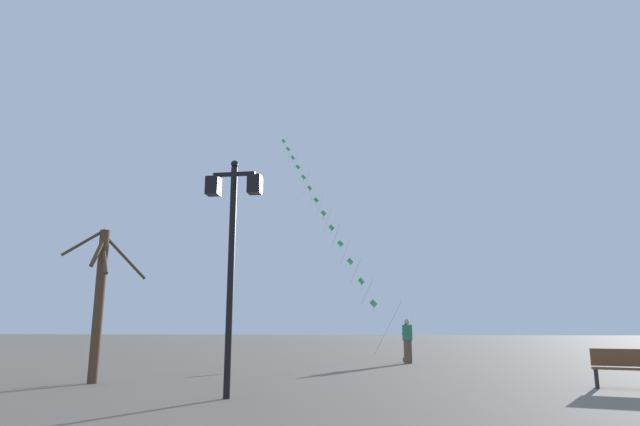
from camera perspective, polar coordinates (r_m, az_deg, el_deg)
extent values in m
plane|color=#756B5B|center=(20.92, 5.17, -15.85)|extent=(160.00, 160.00, 0.00)
cylinder|color=black|center=(11.29, -9.52, -6.86)|extent=(0.14, 0.14, 4.77)
sphere|color=black|center=(11.77, -9.10, 5.18)|extent=(0.16, 0.16, 0.16)
cube|color=black|center=(11.70, -9.14, 4.11)|extent=(0.92, 0.08, 0.08)
cube|color=black|center=(11.78, -11.33, 2.82)|extent=(0.28, 0.28, 0.40)
cube|color=beige|center=(11.78, -11.33, 2.82)|extent=(0.19, 0.19, 0.30)
cube|color=black|center=(11.51, -6.98, 3.03)|extent=(0.28, 0.28, 0.40)
cube|color=beige|center=(11.51, -6.98, 3.03)|extent=(0.19, 0.19, 0.30)
cylinder|color=brown|center=(22.71, 8.91, -15.23)|extent=(0.06, 0.06, 0.18)
cylinder|color=silver|center=(23.94, 7.22, -12.15)|extent=(1.31, 2.54, 2.30)
cylinder|color=silver|center=(25.92, 5.06, -8.39)|extent=(0.67, 1.28, 1.16)
cylinder|color=silver|center=(27.32, 3.81, -6.18)|extent=(0.67, 1.28, 1.16)
cylinder|color=silver|center=(28.76, 2.70, -4.19)|extent=(0.67, 1.28, 1.16)
cylinder|color=silver|center=(30.24, 1.70, -2.40)|extent=(0.67, 1.28, 1.16)
cylinder|color=silver|center=(31.76, 0.80, -0.77)|extent=(0.67, 1.28, 1.16)
cylinder|color=silver|center=(33.31, -0.02, 0.71)|extent=(0.67, 1.28, 1.16)
cylinder|color=silver|center=(34.88, -0.77, 2.06)|extent=(0.67, 1.28, 1.16)
cylinder|color=silver|center=(36.48, -1.45, 3.29)|extent=(0.67, 1.28, 1.16)
cylinder|color=silver|center=(38.10, -2.08, 4.41)|extent=(0.67, 1.28, 1.16)
cylinder|color=silver|center=(39.73, -2.66, 5.44)|extent=(0.67, 1.28, 1.16)
cylinder|color=silver|center=(41.39, -3.19, 6.39)|extent=(0.67, 1.28, 1.16)
cylinder|color=silver|center=(43.05, -3.68, 7.27)|extent=(0.67, 1.28, 1.16)
cube|color=green|center=(25.25, 5.73, -9.58)|extent=(0.35, 0.16, 0.38)
cylinder|color=green|center=(25.24, 5.75, -10.18)|extent=(0.02, 0.03, 0.22)
cube|color=green|center=(26.61, 4.42, -7.26)|extent=(0.31, 0.23, 0.38)
cylinder|color=green|center=(26.59, 4.43, -7.92)|extent=(0.03, 0.04, 0.31)
cube|color=green|center=(28.03, 3.24, -5.16)|extent=(0.34, 0.19, 0.38)
cylinder|color=green|center=(28.00, 3.25, -5.78)|extent=(0.04, 0.05, 0.30)
cube|color=green|center=(29.49, 2.19, -3.27)|extent=(0.36, 0.15, 0.38)
cylinder|color=green|center=(29.46, 2.19, -3.76)|extent=(0.02, 0.03, 0.20)
cube|color=green|center=(31.00, 1.24, -1.56)|extent=(0.36, 0.14, 0.38)
cylinder|color=green|center=(30.95, 1.24, -2.04)|extent=(0.02, 0.03, 0.22)
cube|color=green|center=(32.53, 0.38, -0.01)|extent=(0.36, 0.14, 0.38)
cylinder|color=green|center=(32.47, 0.38, -0.51)|extent=(0.02, 0.02, 0.27)
cube|color=green|center=(34.09, -0.41, 1.40)|extent=(0.37, 0.12, 0.38)
cylinder|color=green|center=(34.02, -0.41, 0.89)|extent=(0.02, 0.02, 0.31)
cube|color=green|center=(35.68, -1.12, 2.69)|extent=(0.32, 0.23, 0.38)
cylinder|color=green|center=(35.62, -1.12, 2.29)|extent=(0.04, 0.04, 0.19)
cube|color=green|center=(37.29, -1.77, 3.86)|extent=(0.33, 0.22, 0.38)
cylinder|color=green|center=(37.21, -1.78, 3.46)|extent=(0.03, 0.03, 0.24)
cube|color=green|center=(38.91, -2.37, 4.94)|extent=(0.36, 0.15, 0.38)
cylinder|color=green|center=(38.83, -2.38, 4.52)|extent=(0.03, 0.04, 0.29)
cube|color=green|center=(40.56, -2.93, 5.93)|extent=(0.31, 0.24, 0.38)
cylinder|color=green|center=(40.48, -2.93, 5.58)|extent=(0.03, 0.03, 0.21)
cube|color=green|center=(42.22, -3.44, 6.84)|extent=(0.36, 0.14, 0.38)
cylinder|color=green|center=(42.13, -3.44, 6.48)|extent=(0.03, 0.05, 0.25)
cube|color=green|center=(43.89, -3.92, 7.68)|extent=(0.33, 0.21, 0.38)
cylinder|color=green|center=(43.79, -3.92, 7.31)|extent=(0.03, 0.03, 0.30)
cube|color=brown|center=(21.86, 9.36, -14.40)|extent=(0.31, 0.36, 0.90)
cube|color=#26724C|center=(21.84, 9.30, -12.48)|extent=(0.38, 0.45, 0.60)
sphere|color=tan|center=(21.84, 9.26, -11.38)|extent=(0.22, 0.22, 0.22)
cylinder|color=#26724C|center=(22.03, 9.02, -12.04)|extent=(0.25, 0.39, 0.50)
cylinder|color=#4C3826|center=(15.14, -22.55, -9.02)|extent=(0.25, 0.25, 3.92)
cylinder|color=#4C3826|center=(14.76, -22.00, -4.74)|extent=(0.67, 0.85, 0.80)
cylinder|color=#4C3826|center=(15.42, -20.10, -4.48)|extent=(0.88, 0.95, 1.13)
cylinder|color=#4C3826|center=(14.95, -22.61, -3.78)|extent=(0.21, 0.76, 0.89)
cylinder|color=#4C3826|center=(15.27, -23.91, -2.88)|extent=(0.90, 0.64, 0.80)
cube|color=brown|center=(14.59, 30.23, -14.19)|extent=(1.65, 0.85, 0.04)
cube|color=brown|center=(14.78, 30.06, -13.22)|extent=(1.55, 0.48, 0.40)
cube|color=#262628|center=(14.56, 27.42, -15.37)|extent=(0.18, 0.39, 0.45)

